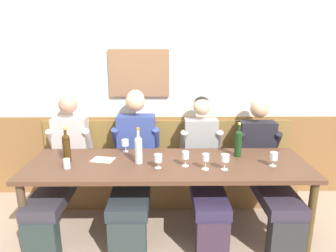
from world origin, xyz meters
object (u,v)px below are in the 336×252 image
Objects in this scene: wine_glass_center_front at (125,143)px; person_center_right_seat at (63,161)px; wall_bench at (167,178)px; wine_glass_by_bottle at (185,156)px; water_tumbler_center at (67,164)px; person_center_left_seat at (134,160)px; wine_glass_left_end at (274,157)px; wine_glass_right_end at (225,159)px; wine_bottle_green_tall at (238,142)px; wine_bottle_amber_mid at (66,147)px; wine_bottle_clear_water at (138,149)px; wine_glass_mid_left at (206,158)px; person_right_seat at (204,164)px; dining_table at (168,170)px; wine_glass_near_bucket at (158,159)px; person_left_seat at (265,164)px.

person_center_right_seat is at bearing -179.53° from wine_glass_center_front.
wine_glass_by_bottle is at bearing -77.55° from wall_bench.
person_center_right_seat is 14.57× the size of water_tumbler_center.
wine_glass_left_end is at bearing -16.69° from person_center_left_seat.
wine_glass_right_end reaches higher than wine_glass_left_end.
person_center_left_seat is 1.08m from wine_bottle_green_tall.
wine_glass_center_front is (-0.09, 0.00, 0.18)m from person_center_left_seat.
person_center_left_seat is 0.70m from wine_bottle_amber_mid.
wine_bottle_clear_water is 0.69m from wine_bottle_amber_mid.
wine_bottle_green_tall is 0.38m from wine_glass_left_end.
person_center_left_seat is 9.45× the size of wine_glass_by_bottle.
wall_bench is at bearing 142.81° from wine_glass_left_end.
wine_bottle_amber_mid reaches higher than wine_glass_by_bottle.
wall_bench is at bearing 112.67° from wine_glass_mid_left.
wall_bench is at bearing 43.98° from person_center_left_seat.
wine_glass_mid_left is at bearing -34.11° from person_center_left_seat.
person_center_left_seat reaches higher than wine_bottle_clear_water.
wine_bottle_green_tall is (0.32, -0.11, 0.28)m from person_right_seat.
dining_table is at bearing -0.01° from wine_bottle_clear_water.
wine_glass_center_front is at bearing 146.76° from wine_glass_by_bottle.
wine_bottle_clear_water reaches higher than wine_glass_by_bottle.
wine_glass_right_end is at bearing -3.22° from wine_glass_mid_left.
person_center_left_seat is 9.11× the size of wine_glass_mid_left.
person_center_left_seat is 3.86× the size of wine_bottle_clear_water.
person_center_right_seat is 9.89× the size of wine_glass_near_bucket.
person_right_seat reaches higher than wall_bench.
person_center_right_seat is 1.11m from wine_glass_near_bucket.
person_center_right_seat is 9.19× the size of wine_glass_by_bottle.
person_left_seat is (2.12, -0.03, -0.03)m from person_center_right_seat.
wine_glass_right_end is 0.17m from wine_glass_mid_left.
person_center_left_seat is 10.17× the size of wine_glass_near_bucket.
wine_bottle_clear_water is 1.24m from wine_glass_left_end.
person_center_right_seat is at bearing 117.96° from wine_bottle_amber_mid.
wine_glass_left_end is 1.88m from water_tumbler_center.
person_center_right_seat is (-1.09, -0.34, 0.35)m from wall_bench.
person_center_right_seat is 0.97× the size of person_center_left_seat.
water_tumbler_center is at bearing -142.73° from person_center_left_seat.
wine_glass_by_bottle is (0.43, -0.08, -0.05)m from wine_bottle_clear_water.
wine_glass_near_bucket is at bearing -23.09° from person_center_right_seat.
wine_bottle_clear_water is 0.44m from wine_glass_by_bottle.
person_center_left_seat reaches higher than person_left_seat.
dining_table is at bearing 155.17° from wine_glass_mid_left.
person_center_right_seat is at bearing 179.24° from person_left_seat.
wine_bottle_clear_water is (-0.66, -0.28, 0.27)m from person_right_seat.
person_center_right_seat is 1.52m from wine_glass_mid_left.
water_tumbler_center is (-1.07, -0.04, -0.05)m from wine_glass_by_bottle.
wine_bottle_clear_water is at bearing -75.98° from person_center_left_seat.
wine_glass_by_bottle is at bearing -6.70° from wine_bottle_amber_mid.
wine_bottle_amber_mid is at bearing 171.57° from wine_glass_right_end.
person_right_seat reaches higher than wine_glass_by_bottle.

